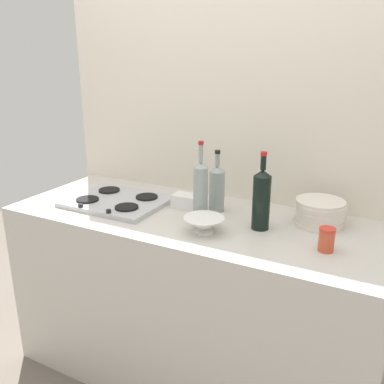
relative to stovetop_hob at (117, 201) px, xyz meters
name	(u,v)px	position (x,y,z in m)	size (l,w,h in m)	color
ground_plane	(192,370)	(0.42, 0.02, -0.91)	(6.00, 6.00, 0.00)	#6B6056
counter_block	(192,298)	(0.42, 0.02, -0.46)	(1.80, 0.70, 0.90)	beige
backsplash_panel	(225,151)	(0.42, 0.40, 0.23)	(1.90, 0.06, 2.28)	beige
stovetop_hob	(117,201)	(0.00, 0.00, 0.00)	(0.49, 0.39, 0.04)	#B2B2B7
plate_stack	(320,213)	(0.98, 0.20, 0.04)	(0.22, 0.22, 0.12)	silver
wine_bottle_leftmost	(261,199)	(0.76, 0.03, 0.13)	(0.08, 0.08, 0.35)	black
wine_bottle_mid_left	(217,188)	(0.50, 0.14, 0.10)	(0.08, 0.08, 0.30)	gray
wine_bottle_mid_right	(201,190)	(0.48, 0.00, 0.13)	(0.07, 0.07, 0.37)	gray
mixing_bowl	(204,224)	(0.56, -0.13, 0.03)	(0.18, 0.18, 0.07)	white
butter_dish	(187,201)	(0.35, 0.11, 0.02)	(0.14, 0.09, 0.07)	white
condiment_jar_front	(327,239)	(1.06, -0.06, 0.03)	(0.06, 0.06, 0.10)	#C64C2D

